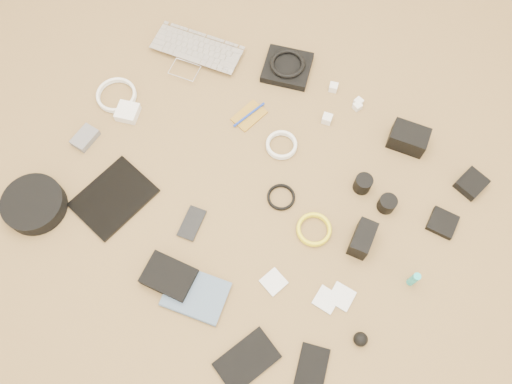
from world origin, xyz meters
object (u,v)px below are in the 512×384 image
Objects in this scene: phone at (192,223)px; paperback at (187,316)px; laptop at (192,59)px; dslr_camera at (408,138)px; headphone_case at (34,204)px; tablet at (114,198)px.

phone is 0.60× the size of paperback.
dslr_camera is at bearing -2.70° from laptop.
phone is at bearing 20.27° from paperback.
dslr_camera is 1.32m from headphone_case.
phone is at bearing -135.51° from dslr_camera.
tablet is (0.12, -0.62, -0.01)m from laptop.
laptop is 0.67m from phone.
paperback is at bearing -68.52° from phone.
dslr_camera is at bearing 44.91° from headphone_case.
laptop is 0.87m from dslr_camera.
tablet is at bearing -90.65° from laptop.
laptop is 1.69× the size of headphone_case.
dslr_camera reaches higher than paperback.
phone is (0.28, 0.08, -0.00)m from tablet.
dslr_camera is 0.63× the size of headphone_case.
laptop is 1.38× the size of tablet.
headphone_case is at bearing -107.25° from laptop.
tablet is at bearing -177.44° from phone.
tablet is 1.23× the size of headphone_case.
tablet is 1.32× the size of paperback.
laptop is at bearing 114.10° from phone.
paperback is at bearing -66.09° from laptop.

